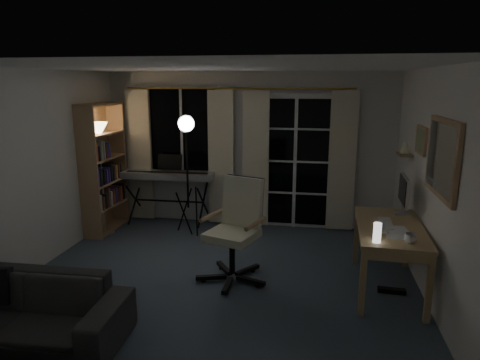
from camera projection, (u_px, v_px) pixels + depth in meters
name	position (u px, v px, depth m)	size (l,w,h in m)	color
floor	(220.00, 277.00, 5.06)	(4.50, 4.00, 0.02)	#3B4755
window	(182.00, 130.00, 6.80)	(1.20, 0.08, 1.40)	white
french_door	(295.00, 163.00, 6.60)	(1.32, 0.09, 2.11)	white
curtains	(238.00, 158.00, 6.64)	(3.60, 0.07, 2.13)	gold
bookshelf	(101.00, 172.00, 6.45)	(0.33, 0.91, 1.94)	tan
torchiere_lamp	(100.00, 145.00, 6.19)	(0.33, 0.33, 1.68)	#B2B2B7
keyboard_piano	(168.00, 176.00, 6.72)	(1.46, 0.73, 1.05)	black
studio_light	(186.00, 138.00, 6.11)	(0.40, 0.41, 1.83)	black
office_chair	(238.00, 220.00, 4.92)	(0.82, 0.82, 1.18)	black
desk	(390.00, 234.00, 4.63)	(0.74, 1.39, 0.73)	tan
monitor	(404.00, 191.00, 4.94)	(0.18, 0.53, 0.46)	silver
desk_clutter	(386.00, 247.00, 4.44)	(0.45, 0.83, 0.93)	white
mug	(410.00, 237.00, 4.10)	(0.12, 0.09, 0.12)	silver
wall_mirror	(442.00, 158.00, 4.00)	(0.04, 0.94, 0.74)	tan
framed_print	(421.00, 140.00, 4.85)	(0.03, 0.42, 0.32)	tan
wall_shelf	(405.00, 150.00, 5.39)	(0.16, 0.30, 0.18)	tan
sofa	(14.00, 300.00, 3.75)	(1.95, 0.62, 0.76)	#2B2B2D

